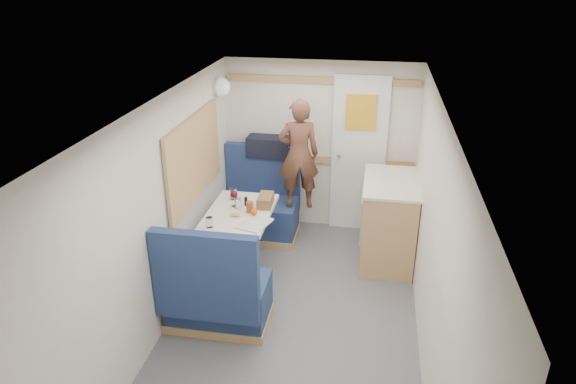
% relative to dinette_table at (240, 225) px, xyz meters
% --- Properties ---
extents(floor, '(4.50, 4.50, 0.00)m').
position_rel_dinette_table_xyz_m(floor, '(0.65, -1.00, -0.57)').
color(floor, '#515156').
rests_on(floor, ground).
extents(ceiling, '(4.50, 4.50, 0.00)m').
position_rel_dinette_table_xyz_m(ceiling, '(0.65, -1.00, 1.43)').
color(ceiling, silver).
rests_on(ceiling, wall_back).
extents(wall_back, '(2.20, 0.02, 2.00)m').
position_rel_dinette_table_xyz_m(wall_back, '(0.65, 1.25, 0.43)').
color(wall_back, silver).
rests_on(wall_back, floor).
extents(wall_left, '(0.02, 4.50, 2.00)m').
position_rel_dinette_table_xyz_m(wall_left, '(-0.45, -1.00, 0.43)').
color(wall_left, silver).
rests_on(wall_left, floor).
extents(wall_right, '(0.02, 4.50, 2.00)m').
position_rel_dinette_table_xyz_m(wall_right, '(1.75, -1.00, 0.43)').
color(wall_right, silver).
rests_on(wall_right, floor).
extents(oak_trim_low, '(2.15, 0.02, 0.08)m').
position_rel_dinette_table_xyz_m(oak_trim_low, '(0.65, 1.23, 0.28)').
color(oak_trim_low, '#AA824C').
rests_on(oak_trim_low, wall_back).
extents(oak_trim_high, '(2.15, 0.02, 0.08)m').
position_rel_dinette_table_xyz_m(oak_trim_high, '(0.65, 1.23, 1.21)').
color(oak_trim_high, '#AA824C').
rests_on(oak_trim_high, wall_back).
extents(side_window, '(0.04, 1.30, 0.72)m').
position_rel_dinette_table_xyz_m(side_window, '(-0.43, 0.00, 0.68)').
color(side_window, '#A8B297').
rests_on(side_window, wall_left).
extents(rear_door, '(0.62, 0.12, 1.86)m').
position_rel_dinette_table_xyz_m(rear_door, '(1.10, 1.22, 0.41)').
color(rear_door, white).
rests_on(rear_door, wall_back).
extents(dinette_table, '(0.62, 0.92, 0.72)m').
position_rel_dinette_table_xyz_m(dinette_table, '(0.00, 0.00, 0.00)').
color(dinette_table, white).
rests_on(dinette_table, floor).
extents(bench_far, '(0.90, 0.59, 1.05)m').
position_rel_dinette_table_xyz_m(bench_far, '(-0.00, 0.86, -0.27)').
color(bench_far, navy).
rests_on(bench_far, floor).
extents(bench_near, '(0.90, 0.59, 1.05)m').
position_rel_dinette_table_xyz_m(bench_near, '(-0.00, -0.86, -0.27)').
color(bench_near, navy).
rests_on(bench_near, floor).
extents(ledge, '(0.90, 0.14, 0.04)m').
position_rel_dinette_table_xyz_m(ledge, '(-0.00, 1.12, 0.31)').
color(ledge, '#AA824C').
rests_on(ledge, bench_far).
extents(dome_light, '(0.20, 0.20, 0.20)m').
position_rel_dinette_table_xyz_m(dome_light, '(-0.39, 0.85, 1.18)').
color(dome_light, white).
rests_on(dome_light, wall_left).
extents(galley_counter, '(0.57, 0.92, 0.92)m').
position_rel_dinette_table_xyz_m(galley_counter, '(1.47, 0.55, -0.10)').
color(galley_counter, '#AA824C').
rests_on(galley_counter, floor).
extents(person, '(0.50, 0.39, 1.23)m').
position_rel_dinette_table_xyz_m(person, '(0.47, 0.78, 0.50)').
color(person, brown).
rests_on(person, bench_far).
extents(duffel_bag, '(0.49, 0.24, 0.23)m').
position_rel_dinette_table_xyz_m(duffel_bag, '(0.06, 1.12, 0.45)').
color(duffel_bag, black).
rests_on(duffel_bag, ledge).
extents(tray, '(0.32, 0.37, 0.02)m').
position_rel_dinette_table_xyz_m(tray, '(0.21, -0.25, 0.16)').
color(tray, silver).
rests_on(tray, dinette_table).
extents(orange_fruit, '(0.06, 0.06, 0.06)m').
position_rel_dinette_table_xyz_m(orange_fruit, '(0.17, -0.09, 0.20)').
color(orange_fruit, orange).
rests_on(orange_fruit, tray).
extents(cheese_block, '(0.10, 0.06, 0.03)m').
position_rel_dinette_table_xyz_m(cheese_block, '(-0.00, -0.12, 0.19)').
color(cheese_block, '#F7D88E').
rests_on(cheese_block, tray).
extents(wine_glass, '(0.08, 0.08, 0.17)m').
position_rel_dinette_table_xyz_m(wine_glass, '(-0.08, 0.10, 0.28)').
color(wine_glass, white).
rests_on(wine_glass, dinette_table).
extents(tumbler_left, '(0.06, 0.06, 0.10)m').
position_rel_dinette_table_xyz_m(tumbler_left, '(-0.19, -0.38, 0.20)').
color(tumbler_left, silver).
rests_on(tumbler_left, dinette_table).
extents(tumbler_mid, '(0.07, 0.07, 0.12)m').
position_rel_dinette_table_xyz_m(tumbler_mid, '(-0.13, 0.26, 0.21)').
color(tumbler_mid, silver).
rests_on(tumbler_mid, dinette_table).
extents(tumbler_right, '(0.07, 0.07, 0.11)m').
position_rel_dinette_table_xyz_m(tumbler_right, '(-0.02, 0.06, 0.21)').
color(tumbler_right, white).
rests_on(tumbler_right, dinette_table).
extents(beer_glass, '(0.07, 0.07, 0.11)m').
position_rel_dinette_table_xyz_m(beer_glass, '(0.11, -0.01, 0.21)').
color(beer_glass, '#924515').
rests_on(beer_glass, dinette_table).
extents(pepper_grinder, '(0.03, 0.03, 0.09)m').
position_rel_dinette_table_xyz_m(pepper_grinder, '(0.03, 0.14, 0.20)').
color(pepper_grinder, black).
rests_on(pepper_grinder, dinette_table).
extents(salt_grinder, '(0.03, 0.03, 0.08)m').
position_rel_dinette_table_xyz_m(salt_grinder, '(0.02, -0.03, 0.20)').
color(salt_grinder, white).
rests_on(salt_grinder, dinette_table).
extents(bread_loaf, '(0.15, 0.26, 0.11)m').
position_rel_dinette_table_xyz_m(bread_loaf, '(0.22, 0.18, 0.21)').
color(bread_loaf, brown).
rests_on(bread_loaf, dinette_table).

